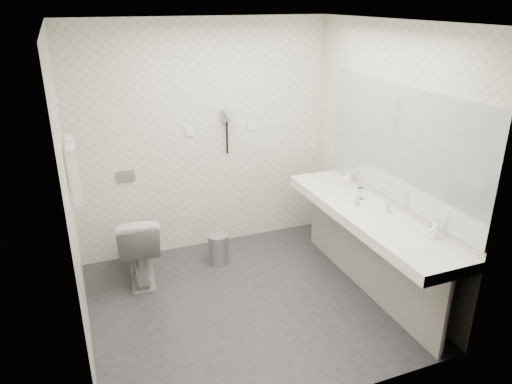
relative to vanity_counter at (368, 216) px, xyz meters
name	(u,v)px	position (x,y,z in m)	size (l,w,h in m)	color
floor	(247,303)	(-1.12, 0.20, -0.80)	(2.80, 2.80, 0.00)	#2B2A2F
ceiling	(245,22)	(-1.12, 0.20, 1.70)	(2.80, 2.80, 0.00)	white
wall_back	(204,139)	(-1.12, 1.50, 0.45)	(2.80, 2.80, 0.00)	silver
wall_front	(321,248)	(-1.12, -1.10, 0.45)	(2.80, 2.80, 0.00)	silver
wall_left	(70,203)	(-2.52, 0.20, 0.45)	(2.60, 2.60, 0.00)	silver
wall_right	(385,160)	(0.27, 0.20, 0.45)	(2.60, 2.60, 0.00)	silver
vanity_counter	(368,216)	(0.00, 0.00, 0.00)	(0.55, 2.20, 0.10)	white
vanity_panel	(367,256)	(0.02, 0.00, -0.42)	(0.03, 2.15, 0.75)	gray
vanity_post_near	(446,317)	(0.05, -1.04, -0.42)	(0.06, 0.06, 0.75)	silver
vanity_post_far	(317,213)	(0.05, 1.04, -0.42)	(0.06, 0.06, 0.75)	silver
mirror	(399,145)	(0.26, 0.00, 0.65)	(0.02, 2.20, 1.05)	#B2BCC6
basin_near	(415,243)	(0.00, -0.65, 0.04)	(0.40, 0.31, 0.05)	white
basin_far	(333,188)	(0.00, 0.65, 0.04)	(0.40, 0.31, 0.05)	white
faucet_near	(436,229)	(0.19, -0.65, 0.12)	(0.04, 0.04, 0.15)	silver
faucet_far	(350,177)	(0.19, 0.65, 0.12)	(0.04, 0.04, 0.15)	silver
soap_bottle_a	(357,201)	(-0.04, 0.13, 0.10)	(0.05, 0.05, 0.10)	beige
soap_bottle_c	(388,207)	(0.14, -0.09, 0.11)	(0.04, 0.04, 0.11)	beige
glass_left	(360,193)	(0.08, 0.27, 0.11)	(0.06, 0.06, 0.12)	silver
toilet	(139,246)	(-1.97, 1.01, -0.43)	(0.41, 0.72, 0.73)	white
flush_plate	(126,176)	(-1.98, 1.49, 0.15)	(0.18, 0.02, 0.12)	#B2B5BA
pedal_bin	(218,249)	(-1.14, 1.02, -0.64)	(0.22, 0.22, 0.31)	#B2B5BA
bin_lid	(218,236)	(-1.14, 1.02, -0.48)	(0.22, 0.22, 0.01)	#B2B5BA
towel_rail	(69,144)	(-2.47, 0.75, 0.75)	(0.02, 0.02, 0.62)	silver
towel_near	(74,174)	(-2.46, 0.61, 0.53)	(0.07, 0.24, 0.48)	white
towel_far	(73,164)	(-2.46, 0.89, 0.53)	(0.07, 0.24, 0.48)	white
dryer_cradle	(226,115)	(-0.88, 1.47, 0.70)	(0.10, 0.04, 0.14)	#9B9BA1
dryer_barrel	(228,114)	(-0.88, 1.40, 0.73)	(0.08, 0.08, 0.14)	#9B9BA1
dryer_cord	(227,138)	(-0.88, 1.46, 0.45)	(0.02, 0.02, 0.35)	black
switch_plate_a	(190,132)	(-1.27, 1.49, 0.55)	(0.09, 0.02, 0.09)	white
switch_plate_b	(252,126)	(-0.57, 1.49, 0.55)	(0.09, 0.02, 0.09)	white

